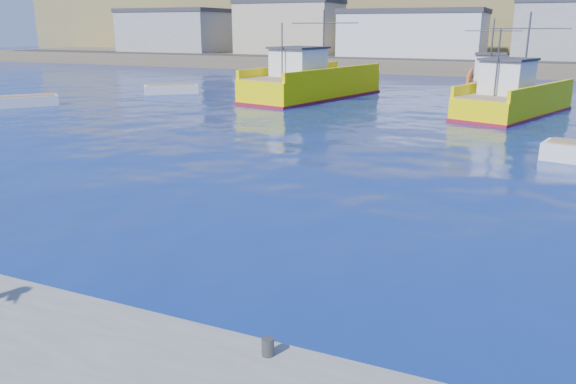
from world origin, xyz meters
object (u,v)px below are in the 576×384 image
object	(u,v)px
trawler_yellow_b	(513,100)
boat_orange	(488,81)
skiff_extra	(171,90)
trawler_yellow_a	(311,83)
skiff_left	(25,102)

from	to	relation	value
trawler_yellow_b	boat_orange	world-z (taller)	trawler_yellow_b
trawler_yellow_b	skiff_extra	bearing A→B (deg)	177.52
trawler_yellow_a	boat_orange	size ratio (longest dim) A/B	1.60
trawler_yellow_b	boat_orange	distance (m)	12.51
trawler_yellow_a	skiff_left	distance (m)	21.27
trawler_yellow_a	skiff_extra	xyz separation A→B (m)	(-12.03, -1.99, -0.86)
trawler_yellow_b	skiff_left	size ratio (longest dim) A/B	2.55
trawler_yellow_b	skiff_left	xyz separation A→B (m)	(-32.06, -9.71, -0.70)
boat_orange	skiff_left	size ratio (longest dim) A/B	2.02
boat_orange	trawler_yellow_b	bearing A→B (deg)	-77.92
trawler_yellow_a	trawler_yellow_b	bearing A→B (deg)	-11.79
trawler_yellow_a	boat_orange	world-z (taller)	trawler_yellow_a
trawler_yellow_b	boat_orange	xyz separation A→B (m)	(-2.62, 12.23, 0.04)
skiff_extra	boat_orange	bearing A→B (deg)	24.23
trawler_yellow_b	skiff_left	bearing A→B (deg)	-163.15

